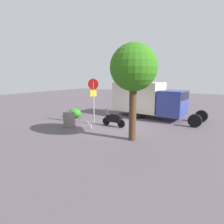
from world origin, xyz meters
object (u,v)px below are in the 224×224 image
Objects in this scene: stop_sign at (93,94)px; bike_rack_hoop at (87,128)px; motorcycle at (114,119)px; utility_cabinet at (69,119)px; box_truck_near at (148,98)px; street_tree at (134,69)px.

stop_sign is 3.83× the size of bike_rack_hoop.
utility_cabinet is (2.55, 1.71, -0.02)m from motorcycle.
bike_rack_hoop is (2.15, 5.38, -1.61)m from box_truck_near.
box_truck_near is 6.47m from street_tree.
street_tree is at bearing 143.08° from motorcycle.
motorcycle is at bearing -135.64° from bike_rack_hoop.
box_truck_near is at bearing -119.48° from stop_sign.
box_truck_near is 4.18× the size of motorcycle.
utility_cabinet is at bearing -115.72° from box_truck_near.
box_truck_near is at bearing -100.33° from motorcycle.
street_tree is 5.04× the size of utility_cabinet.
box_truck_near is at bearing -120.24° from utility_cabinet.
box_truck_near reaches higher than utility_cabinet.
street_tree is at bearing 157.53° from stop_sign.
street_tree is 5.89m from utility_cabinet.
box_truck_near is 2.32× the size of stop_sign.
street_tree is 5.29m from bike_rack_hoop.
box_truck_near is 7.49× the size of utility_cabinet.
utility_cabinet is (0.96, 1.51, -1.67)m from stop_sign.
street_tree reaches higher than motorcycle.
motorcycle is 4.41m from street_tree.
motorcycle is at bearing -96.89° from box_truck_near.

